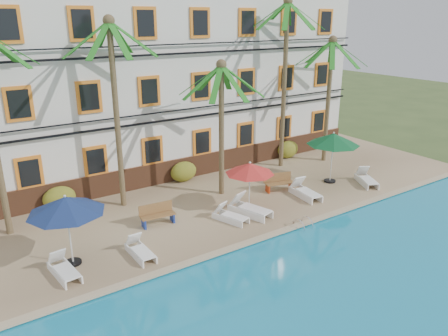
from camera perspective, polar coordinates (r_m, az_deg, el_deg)
ground at (r=18.93m, az=4.29°, el=-8.40°), size 100.00×100.00×0.00m
pool_deck at (r=22.64m, az=-3.51°, el=-3.26°), size 30.00×12.00×0.25m
swimming_pool at (r=14.90m, az=21.93°, el=-17.90°), size 26.00×12.00×0.20m
pool_coping at (r=18.19m, az=6.07°, el=-8.69°), size 30.00×0.35×0.06m
hotel_building at (r=25.59m, az=-9.53°, el=11.34°), size 25.40×6.44×10.22m
palm_b at (r=19.90m, az=-14.12°, el=9.82°), size 4.10×4.10×8.59m
palm_c at (r=20.97m, az=-0.35°, el=7.70°), size 4.10×4.10×6.65m
palm_d at (r=25.29m, az=7.99°, el=13.29°), size 4.10×4.10×9.53m
palm_e at (r=26.95m, az=13.62°, el=10.80°), size 4.10×4.10×7.49m
shrub_left at (r=21.64m, az=-20.71°, el=-3.68°), size 1.50×0.90×1.10m
shrub_mid at (r=23.74m, az=-5.31°, el=-0.47°), size 1.50×0.90×1.10m
shrub_right at (r=27.91m, az=8.34°, el=2.41°), size 1.50×0.90×1.10m
umbrella_blue at (r=16.13m, az=-19.96°, el=-4.61°), size 2.71×2.71×2.70m
umbrella_red at (r=19.90m, az=3.38°, el=-0.08°), size 2.28×2.28×2.29m
umbrella_green at (r=23.71m, az=14.09°, el=3.65°), size 2.80×2.80×2.79m
lounger_a at (r=16.40m, az=-20.20°, el=-12.27°), size 0.80×1.78×0.81m
lounger_b at (r=16.86m, az=-10.91°, el=-10.48°), size 0.62×1.66×0.78m
lounger_c at (r=19.23m, az=0.78°, el=-6.22°), size 1.09×1.75×0.78m
lounger_d at (r=19.82m, az=3.31°, el=-5.25°), size 1.30×2.17×0.97m
lounger_e at (r=22.04m, az=10.53°, el=-3.01°), size 0.92×2.00×0.91m
lounger_f at (r=24.55m, az=18.10°, el=-1.37°), size 1.45×1.93×0.87m
bench_left at (r=19.07m, az=-8.70°, el=-5.95°), size 1.54×0.61×0.93m
bench_right at (r=22.59m, az=7.20°, el=-1.80°), size 1.57×0.88×0.93m
pool_ladder at (r=19.18m, az=10.27°, el=-7.45°), size 0.54×0.74×0.74m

